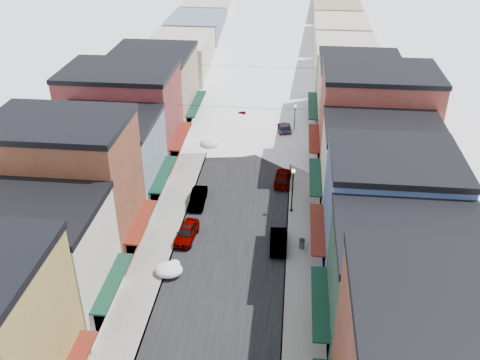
% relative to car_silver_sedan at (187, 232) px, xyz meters
% --- Properties ---
extents(road, '(10.00, 160.00, 0.01)m').
position_rel_car_silver_sedan_xyz_m(road, '(4.15, 37.24, -0.70)').
color(road, black).
rests_on(road, ground).
extents(sidewalk_left, '(3.20, 160.00, 0.15)m').
position_rel_car_silver_sedan_xyz_m(sidewalk_left, '(-2.45, 37.24, -0.63)').
color(sidewalk_left, gray).
rests_on(sidewalk_left, ground).
extents(sidewalk_right, '(3.20, 160.00, 0.15)m').
position_rel_car_silver_sedan_xyz_m(sidewalk_right, '(10.75, 37.24, -0.63)').
color(sidewalk_right, gray).
rests_on(sidewalk_right, ground).
extents(curb_left, '(0.10, 160.00, 0.15)m').
position_rel_car_silver_sedan_xyz_m(curb_left, '(-0.90, 37.24, -0.63)').
color(curb_left, slate).
rests_on(curb_left, ground).
extents(curb_right, '(0.10, 160.00, 0.15)m').
position_rel_car_silver_sedan_xyz_m(curb_right, '(9.20, 37.24, -0.63)').
color(curb_right, slate).
rests_on(curb_right, ground).
extents(bldg_l_cream, '(11.30, 8.20, 9.50)m').
position_rel_car_silver_sedan_xyz_m(bldg_l_cream, '(-9.04, -10.26, 4.06)').
color(bldg_l_cream, beige).
rests_on(bldg_l_cream, ground).
extents(bldg_l_brick_near, '(12.30, 8.20, 12.50)m').
position_rel_car_silver_sedan_xyz_m(bldg_l_brick_near, '(-9.54, -2.26, 5.56)').
color(bldg_l_brick_near, brown).
rests_on(bldg_l_brick_near, ground).
extents(bldg_l_grayblue, '(11.30, 9.20, 9.00)m').
position_rel_car_silver_sedan_xyz_m(bldg_l_grayblue, '(-9.04, 6.24, 3.81)').
color(bldg_l_grayblue, gray).
rests_on(bldg_l_grayblue, ground).
extents(bldg_l_brick_far, '(13.30, 9.20, 11.00)m').
position_rel_car_silver_sedan_xyz_m(bldg_l_brick_far, '(-10.04, 15.24, 4.81)').
color(bldg_l_brick_far, maroon).
rests_on(bldg_l_brick_far, ground).
extents(bldg_l_tan, '(11.30, 11.20, 10.00)m').
position_rel_car_silver_sedan_xyz_m(bldg_l_tan, '(-9.04, 25.24, 4.31)').
color(bldg_l_tan, '#998664').
rests_on(bldg_l_tan, ground).
extents(bldg_r_green, '(11.30, 9.20, 9.50)m').
position_rel_car_silver_sedan_xyz_m(bldg_r_green, '(17.34, -10.76, 4.06)').
color(bldg_r_green, '#1E4031').
rests_on(bldg_r_green, ground).
extents(bldg_r_blue, '(11.30, 9.20, 10.50)m').
position_rel_car_silver_sedan_xyz_m(bldg_r_blue, '(17.34, -1.76, 4.56)').
color(bldg_r_blue, '#3C5487').
rests_on(bldg_r_blue, ground).
extents(bldg_r_cream, '(12.30, 9.20, 9.00)m').
position_rel_car_silver_sedan_xyz_m(bldg_r_cream, '(17.84, 7.24, 3.81)').
color(bldg_r_cream, beige).
rests_on(bldg_r_cream, ground).
extents(bldg_r_brick_far, '(13.30, 9.20, 11.50)m').
position_rel_car_silver_sedan_xyz_m(bldg_r_brick_far, '(18.34, 16.24, 5.06)').
color(bldg_r_brick_far, maroon).
rests_on(bldg_r_brick_far, ground).
extents(bldg_r_tan, '(11.30, 11.20, 9.50)m').
position_rel_car_silver_sedan_xyz_m(bldg_r_tan, '(17.34, 26.24, 4.06)').
color(bldg_r_tan, tan).
rests_on(bldg_r_tan, ground).
extents(distant_blocks, '(34.00, 55.00, 8.00)m').
position_rel_car_silver_sedan_xyz_m(distant_blocks, '(4.15, 60.24, 3.30)').
color(distant_blocks, gray).
rests_on(distant_blocks, ground).
extents(overhead_cables, '(16.40, 15.04, 0.04)m').
position_rel_car_silver_sedan_xyz_m(overhead_cables, '(4.15, 24.74, 5.50)').
color(overhead_cables, black).
rests_on(overhead_cables, ground).
extents(car_silver_sedan, '(2.05, 4.26, 1.40)m').
position_rel_car_silver_sedan_xyz_m(car_silver_sedan, '(0.00, 0.00, 0.00)').
color(car_silver_sedan, gray).
rests_on(car_silver_sedan, ground).
extents(car_dark_hatch, '(1.53, 4.14, 1.35)m').
position_rel_car_silver_sedan_xyz_m(car_dark_hatch, '(0.01, 6.11, -0.02)').
color(car_dark_hatch, black).
rests_on(car_dark_hatch, ground).
extents(car_silver_wagon, '(2.25, 4.81, 1.36)m').
position_rel_car_silver_sedan_xyz_m(car_silver_wagon, '(-0.15, 25.94, -0.02)').
color(car_silver_wagon, gray).
rests_on(car_silver_wagon, ground).
extents(car_green_sedan, '(1.64, 4.30, 1.40)m').
position_rel_car_silver_sedan_xyz_m(car_green_sedan, '(8.45, -0.40, -0.00)').
color(car_green_sedan, black).
rests_on(car_green_sedan, ground).
extents(car_gray_suv, '(1.96, 4.30, 1.43)m').
position_rel_car_silver_sedan_xyz_m(car_gray_suv, '(8.45, 11.22, 0.01)').
color(car_gray_suv, gray).
rests_on(car_gray_suv, ground).
extents(car_black_sedan, '(2.55, 5.14, 1.43)m').
position_rel_car_silver_sedan_xyz_m(car_black_sedan, '(8.17, 24.25, 0.02)').
color(car_black_sedan, black).
rests_on(car_black_sedan, ground).
extents(car_lane_silver, '(2.28, 4.91, 1.63)m').
position_rel_car_silver_sedan_xyz_m(car_lane_silver, '(2.30, 27.08, 0.11)').
color(car_lane_silver, '#A4A7AC').
rests_on(car_lane_silver, ground).
extents(car_lane_white, '(3.09, 6.18, 1.68)m').
position_rel_car_silver_sedan_xyz_m(car_lane_white, '(5.91, 52.29, 0.14)').
color(car_lane_white, white).
rests_on(car_lane_white, ground).
extents(trash_can, '(0.53, 0.53, 0.91)m').
position_rel_car_silver_sedan_xyz_m(trash_can, '(10.57, -0.52, -0.09)').
color(trash_can, '#515355').
rests_on(trash_can, sidewalk_right).
extents(streetlamp_near, '(0.39, 0.39, 4.71)m').
position_rel_car_silver_sedan_xyz_m(streetlamp_near, '(9.52, 5.52, 2.42)').
color(streetlamp_near, black).
rests_on(streetlamp_near, sidewalk_right).
extents(streetlamp_far, '(0.36, 0.36, 4.27)m').
position_rel_car_silver_sedan_xyz_m(streetlamp_far, '(9.47, 23.20, 2.14)').
color(streetlamp_far, black).
rests_on(streetlamp_far, sidewalk_right).
extents(snow_pile_mid, '(2.35, 2.64, 0.99)m').
position_rel_car_silver_sedan_xyz_m(snow_pile_mid, '(-0.51, -5.11, -0.23)').
color(snow_pile_mid, white).
rests_on(snow_pile_mid, ground).
extents(snow_pile_far, '(2.50, 2.74, 1.06)m').
position_rel_car_silver_sedan_xyz_m(snow_pile_far, '(-0.73, 19.25, -0.20)').
color(snow_pile_far, white).
rests_on(snow_pile_far, ground).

